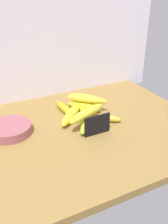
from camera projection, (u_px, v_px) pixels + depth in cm
name	position (u px, v px, depth cm)	size (l,w,h in cm)	color
counter_top	(73.00, 134.00, 104.21)	(110.00, 76.00, 3.00)	olive
back_wall	(37.00, 34.00, 119.36)	(130.00, 2.00, 70.00)	silver
chalkboard_sign	(97.00, 126.00, 99.93)	(11.00, 1.80, 8.40)	black
fruit_bowl	(10.00, 129.00, 101.33)	(17.26, 17.26, 3.69)	#8E4A53
banana_0	(65.00, 109.00, 117.30)	(17.96, 3.40, 3.40)	#B59916
banana_1	(71.00, 114.00, 111.55)	(20.46, 4.31, 4.31)	yellow
banana_2	(94.00, 106.00, 118.68)	(19.18, 4.17, 4.17)	gold
banana_3	(84.00, 106.00, 118.76)	(16.83, 4.16, 4.16)	gold
banana_4	(87.00, 103.00, 122.17)	(15.31, 3.55, 3.55)	yellow
banana_5	(104.00, 118.00, 110.12)	(15.13, 3.28, 3.28)	gold
banana_6	(87.00, 123.00, 105.77)	(17.88, 3.81, 3.81)	#9AB62B
banana_7	(87.00, 114.00, 104.32)	(20.45, 4.26, 4.26)	yellow
banana_8	(87.00, 99.00, 116.78)	(19.14, 3.42, 3.42)	yellow
banana_9	(87.00, 98.00, 117.78)	(18.82, 3.48, 3.48)	#A9C425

